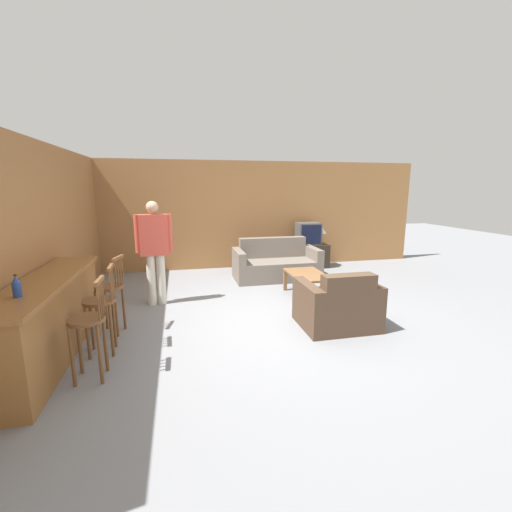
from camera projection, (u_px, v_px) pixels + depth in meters
ground_plane at (281, 322)px, 5.08m from camera, size 24.00×24.00×0.00m
wall_back at (238, 215)px, 8.40m from camera, size 9.40×0.08×2.60m
wall_left at (61, 230)px, 5.43m from camera, size 0.08×8.74×2.60m
bar_counter at (50, 318)px, 3.96m from camera, size 0.55×2.62×0.95m
bar_chair_near at (89, 328)px, 3.49m from camera, size 0.37×0.37×1.07m
bar_chair_mid at (101, 308)px, 4.04m from camera, size 0.38×0.38×1.07m
bar_chair_far at (110, 293)px, 4.62m from camera, size 0.44×0.44×1.07m
couch_far at (276, 264)px, 7.52m from camera, size 1.83×0.92×0.86m
armchair_near at (338, 306)px, 4.87m from camera, size 1.04×0.87×0.84m
coffee_table at (307, 277)px, 6.21m from camera, size 0.62×1.02×0.44m
tv_unit at (308, 256)px, 8.56m from camera, size 0.98×0.53×0.58m
tv at (308, 234)px, 8.45m from camera, size 0.57×0.42×0.54m
bottle at (17, 287)px, 3.21m from camera, size 0.08×0.08×0.22m
table_lamp at (321, 230)px, 8.51m from camera, size 0.29×0.29×0.48m
person_by_window at (154, 247)px, 5.69m from camera, size 0.60×0.23×1.75m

